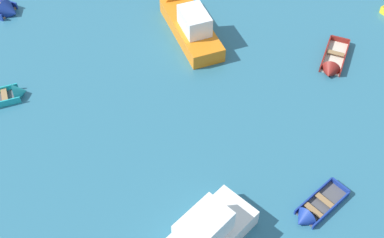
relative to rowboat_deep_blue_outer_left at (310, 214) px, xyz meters
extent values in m
cube|color=#4C4C51|center=(0.72, 0.47, -0.10)|extent=(2.73, 2.26, 0.08)
cube|color=navy|center=(1.01, 0.03, 0.01)|extent=(2.33, 1.55, 0.31)
cube|color=navy|center=(0.44, 0.91, 0.01)|extent=(2.33, 1.55, 0.31)
cube|color=navy|center=(1.87, 1.22, 0.01)|extent=(0.65, 0.91, 0.31)
cone|color=navy|center=(-0.47, -0.31, 0.03)|extent=(1.07, 1.18, 1.00)
cube|color=#937047|center=(0.84, 0.55, 0.07)|extent=(0.75, 0.94, 0.03)
cube|color=#937047|center=(0.17, 0.11, 0.07)|extent=(0.75, 0.94, 0.03)
cube|color=orange|center=(-3.42, 13.74, 0.32)|extent=(3.29, 6.47, 0.93)
cone|color=orange|center=(-4.09, 16.88, 0.37)|extent=(1.93, 1.57, 1.71)
cube|color=white|center=(-3.29, 13.13, 1.40)|extent=(1.90, 2.48, 1.24)
cube|color=black|center=(-3.50, 14.10, 1.65)|extent=(1.39, 0.47, 0.54)
cone|color=teal|center=(-13.66, 9.93, 0.09)|extent=(0.90, 1.20, 1.08)
cube|color=#937047|center=(-14.50, 9.76, 0.16)|extent=(0.51, 1.05, 0.03)
cube|color=beige|center=(4.80, 10.22, -0.09)|extent=(2.47, 3.13, 0.10)
cube|color=maroon|center=(5.30, 9.92, 0.06)|extent=(1.66, 2.73, 0.41)
cube|color=maroon|center=(4.29, 10.52, 0.06)|extent=(1.66, 2.73, 0.41)
cube|color=maroon|center=(5.59, 11.56, 0.06)|extent=(1.05, 0.69, 0.41)
cone|color=maroon|center=(3.97, 8.82, 0.08)|extent=(1.33, 1.19, 1.12)
cube|color=#937047|center=(4.88, 10.36, 0.15)|extent=(1.06, 0.81, 0.03)
cube|color=white|center=(-5.11, -0.73, 1.43)|extent=(2.72, 2.58, 1.25)
cone|color=navy|center=(-14.82, 17.59, 0.12)|extent=(1.54, 1.66, 1.39)
camera|label=1|loc=(-7.19, -10.95, 19.93)|focal=46.72mm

